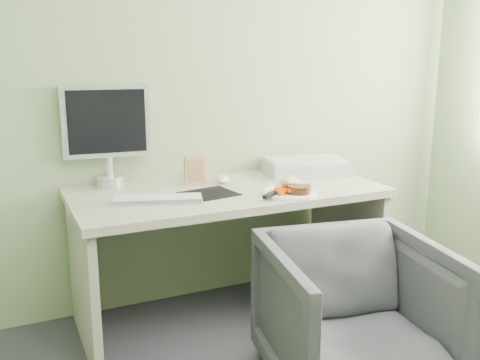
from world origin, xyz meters
name	(u,v)px	position (x,y,z in m)	size (l,w,h in m)	color
wall_back	(201,66)	(0.00, 2.00, 1.35)	(3.50, 3.50, 0.00)	gray
desk	(228,222)	(0.00, 1.62, 0.55)	(1.60, 0.75, 0.73)	#A7A08C
plate	(290,193)	(0.23, 1.39, 0.74)	(0.28, 0.28, 0.01)	white
steak	(299,189)	(0.26, 1.35, 0.76)	(0.12, 0.12, 0.04)	black
potato_pile	(292,183)	(0.27, 1.43, 0.78)	(0.13, 0.09, 0.07)	#A67F51
carrot_heap	(283,189)	(0.18, 1.36, 0.77)	(0.07, 0.06, 0.05)	#FF4905
steak_knife	(273,193)	(0.12, 1.36, 0.76)	(0.23, 0.18, 0.02)	silver
mousepad	(209,194)	(-0.13, 1.57, 0.73)	(0.25, 0.22, 0.00)	black
keyboard	(158,199)	(-0.40, 1.53, 0.75)	(0.41, 0.12, 0.02)	white
computer_mouse	(223,179)	(0.03, 1.76, 0.75)	(0.07, 0.12, 0.04)	white
photo_frame	(195,170)	(-0.12, 1.80, 0.81)	(0.12, 0.01, 0.15)	#A96C4F
eyedrop_bottle	(202,172)	(-0.03, 1.94, 0.76)	(0.03, 0.03, 0.08)	white
scanner	(306,167)	(0.57, 1.79, 0.77)	(0.47, 0.32, 0.07)	#ADB1B5
monitor	(107,130)	(-0.55, 1.94, 1.03)	(0.45, 0.14, 0.53)	silver
desk_chair	(356,318)	(0.23, 0.81, 0.33)	(0.71, 0.73, 0.67)	#35353A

